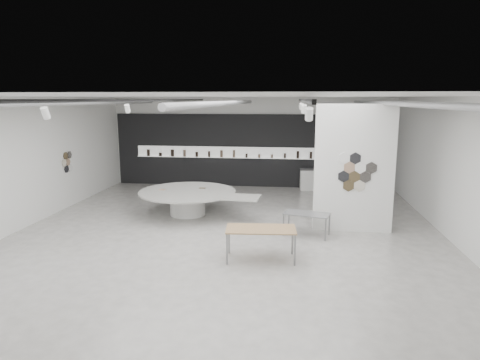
# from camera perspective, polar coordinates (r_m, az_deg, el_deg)

# --- Properties ---
(room) EXTENTS (12.02, 14.02, 3.82)m
(room) POSITION_cam_1_polar(r_m,az_deg,el_deg) (11.49, -2.38, 2.44)
(room) COLOR #AFABA5
(room) RESTS_ON ground
(back_wall_display) EXTENTS (11.80, 0.27, 3.10)m
(back_wall_display) POSITION_cam_1_polar(r_m,az_deg,el_deg) (18.37, 1.25, 3.91)
(back_wall_display) COLOR black
(back_wall_display) RESTS_ON ground
(partition_column) EXTENTS (2.20, 0.38, 3.60)m
(partition_column) POSITION_cam_1_polar(r_m,az_deg,el_deg) (12.48, 14.94, 1.48)
(partition_column) COLOR white
(partition_column) RESTS_ON ground
(display_island) EXTENTS (4.14, 3.40, 0.81)m
(display_island) POSITION_cam_1_polar(r_m,az_deg,el_deg) (14.00, -6.76, -2.58)
(display_island) COLOR white
(display_island) RESTS_ON ground
(sample_table_wood) EXTENTS (1.68, 0.94, 0.76)m
(sample_table_wood) POSITION_cam_1_polar(r_m,az_deg,el_deg) (10.07, 2.80, -6.76)
(sample_table_wood) COLOR #9F7B52
(sample_table_wood) RESTS_ON ground
(sample_table_stone) EXTENTS (1.35, 0.91, 0.63)m
(sample_table_stone) POSITION_cam_1_polar(r_m,az_deg,el_deg) (11.97, 8.90, -4.64)
(sample_table_stone) COLOR slate
(sample_table_stone) RESTS_ON ground
(kitchen_counter) EXTENTS (1.56, 0.68, 1.20)m
(kitchen_counter) POSITION_cam_1_polar(r_m,az_deg,el_deg) (18.09, 10.39, 0.08)
(kitchen_counter) COLOR white
(kitchen_counter) RESTS_ON ground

